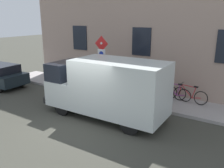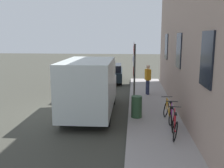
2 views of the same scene
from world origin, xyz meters
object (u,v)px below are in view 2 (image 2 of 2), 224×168
Objects in this scene: litter_bin at (137,107)px; delivery_van at (90,85)px; parked_hatchback at (111,73)px; bicycle_red at (175,125)px; sign_post_stacked at (134,65)px; pedestrian at (148,78)px; bicycle_purple at (171,118)px; bicycle_orange at (169,112)px.

delivery_van is at bearing 160.67° from litter_bin.
parked_hatchback is 9.23m from litter_bin.
bicycle_red is at bearing -128.79° from delivery_van.
pedestrian is at bearing 67.92° from sign_post_stacked.
delivery_van is (-1.90, -1.62, -0.72)m from sign_post_stacked.
bicycle_purple is at bearing -67.62° from sign_post_stacked.
sign_post_stacked is at bearing -126.51° from pedestrian.
bicycle_purple is 5.54m from pedestrian.
parked_hatchback is at bearing 24.20° from bicycle_purple.
pedestrian is at bearing -153.81° from parked_hatchback.
bicycle_purple is at bearing -41.15° from litter_bin.
bicycle_red is at bearing -173.14° from bicycle_purple.
sign_post_stacked reaches higher than parked_hatchback.
bicycle_purple is at bearing -98.26° from pedestrian.
sign_post_stacked is 4.04m from bicycle_purple.
delivery_van is 4.57m from pedestrian.
bicycle_red is (3.17, -10.90, -0.22)m from parked_hatchback.
delivery_van is 3.13× the size of bicycle_purple.
parked_hatchback is at bearing 104.46° from pedestrian.
litter_bin is at bearing -113.26° from pedestrian.
sign_post_stacked is 2.41m from pedestrian.
parked_hatchback is 4.53× the size of litter_bin.
bicycle_purple is at bearing 175.76° from bicycle_orange.
delivery_van is at bearing -139.63° from sign_post_stacked.
sign_post_stacked reaches higher than pedestrian.
bicycle_orange is (-0.00, 0.76, 0.00)m from bicycle_purple.
parked_hatchback is 2.38× the size of bicycle_purple.
litter_bin is (-1.27, 1.11, 0.08)m from bicycle_purple.
bicycle_red is 0.76m from bicycle_purple.
parked_hatchback is 11.36m from bicycle_red.
pedestrian is at bearing 11.71° from bicycle_red.
bicycle_red is at bearing -166.50° from parked_hatchback.
sign_post_stacked is 0.73× the size of parked_hatchback.
bicycle_red and bicycle_orange have the same top height.
delivery_van reaches higher than bicycle_purple.
delivery_van reaches higher than litter_bin.
delivery_van is 1.31× the size of parked_hatchback.
delivery_van is 2.29m from litter_bin.
sign_post_stacked reaches higher than bicycle_red.
bicycle_orange is at bearing 6.33° from bicycle_red.
bicycle_purple is 1.00× the size of pedestrian.
litter_bin is (-1.27, 1.87, 0.08)m from bicycle_red.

